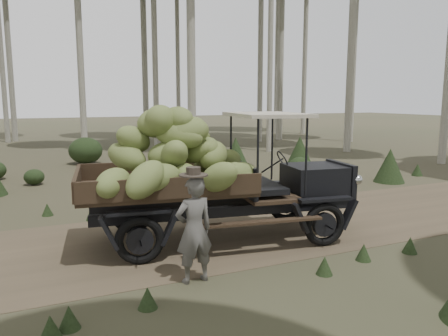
{
  "coord_description": "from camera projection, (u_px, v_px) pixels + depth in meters",
  "views": [
    {
      "loc": [
        -2.9,
        -8.02,
        2.78
      ],
      "look_at": [
        0.54,
        -0.41,
        1.44
      ],
      "focal_mm": 35.0,
      "sensor_mm": 36.0,
      "label": 1
    }
  ],
  "objects": [
    {
      "name": "ground",
      "position": [
        192.0,
        237.0,
        8.83
      ],
      "size": [
        120.0,
        120.0,
        0.0
      ],
      "primitive_type": "plane",
      "color": "#473D2B",
      "rests_on": "ground"
    },
    {
      "name": "dirt_track",
      "position": [
        192.0,
        237.0,
        8.83
      ],
      "size": [
        70.0,
        4.0,
        0.01
      ],
      "primitive_type": "cube",
      "color": "brown",
      "rests_on": "ground"
    },
    {
      "name": "farmer",
      "position": [
        194.0,
        228.0,
        6.56
      ],
      "size": [
        0.63,
        0.47,
        1.78
      ],
      "rotation": [
        0.0,
        0.0,
        3.23
      ],
      "color": "#55524E",
      "rests_on": "ground"
    },
    {
      "name": "undergrowth",
      "position": [
        290.0,
        213.0,
        8.65
      ],
      "size": [
        19.87,
        23.18,
        1.33
      ],
      "color": "#233319",
      "rests_on": "ground"
    },
    {
      "name": "banana_truck",
      "position": [
        201.0,
        161.0,
        8.17
      ],
      "size": [
        5.65,
        2.92,
        2.74
      ],
      "rotation": [
        0.0,
        0.0,
        -0.15
      ],
      "color": "black",
      "rests_on": "ground"
    }
  ]
}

